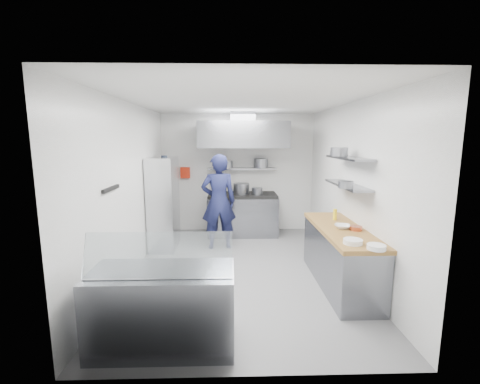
{
  "coord_description": "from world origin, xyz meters",
  "views": [
    {
      "loc": [
        -0.17,
        -5.19,
        2.2
      ],
      "look_at": [
        0.0,
        0.6,
        1.25
      ],
      "focal_mm": 24.0,
      "sensor_mm": 36.0,
      "label": 1
    }
  ],
  "objects_px": {
    "wire_rack": "(164,203)",
    "display_case": "(164,308)",
    "gas_range": "(242,215)",
    "chef": "(219,202)"
  },
  "relations": [
    {
      "from": "wire_rack",
      "to": "display_case",
      "type": "bearing_deg",
      "value": -78.76
    },
    {
      "from": "gas_range",
      "to": "chef",
      "type": "bearing_deg",
      "value": -118.77
    },
    {
      "from": "gas_range",
      "to": "wire_rack",
      "type": "bearing_deg",
      "value": -151.48
    },
    {
      "from": "chef",
      "to": "wire_rack",
      "type": "distance_m",
      "value": 1.12
    },
    {
      "from": "chef",
      "to": "wire_rack",
      "type": "relative_size",
      "value": 1.04
    },
    {
      "from": "gas_range",
      "to": "chef",
      "type": "relative_size",
      "value": 0.83
    },
    {
      "from": "gas_range",
      "to": "wire_rack",
      "type": "height_order",
      "value": "wire_rack"
    },
    {
      "from": "chef",
      "to": "wire_rack",
      "type": "bearing_deg",
      "value": -10.65
    },
    {
      "from": "gas_range",
      "to": "chef",
      "type": "height_order",
      "value": "chef"
    },
    {
      "from": "chef",
      "to": "display_case",
      "type": "xyz_separation_m",
      "value": [
        -0.48,
        -3.16,
        -0.53
      ]
    }
  ]
}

